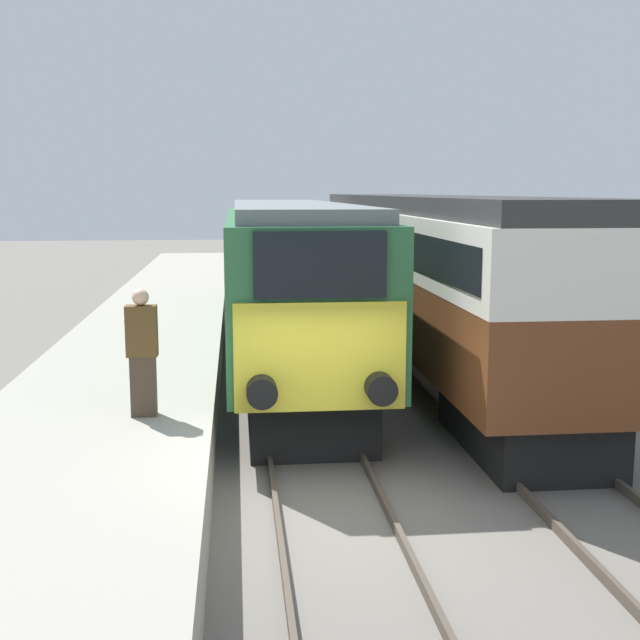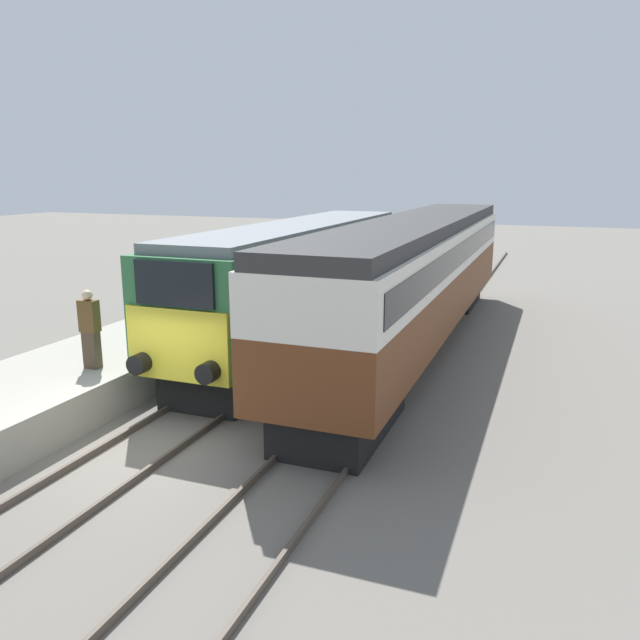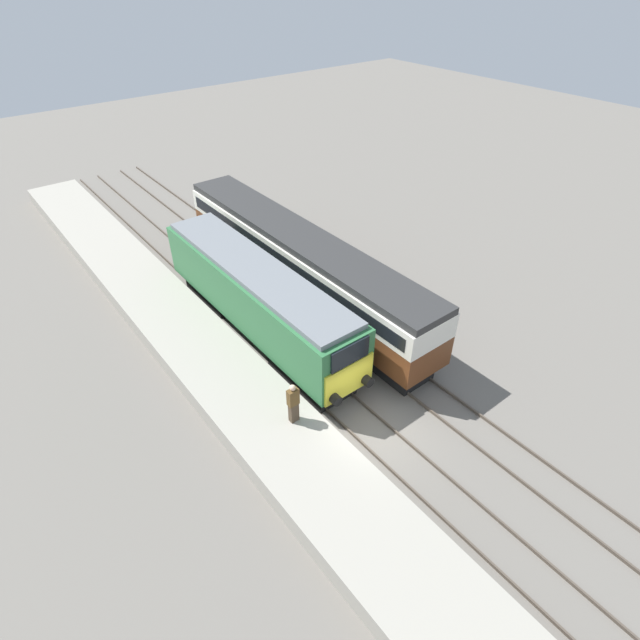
# 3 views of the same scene
# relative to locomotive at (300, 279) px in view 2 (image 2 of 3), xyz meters

# --- Properties ---
(ground_plane) EXTENTS (120.00, 120.00, 0.00)m
(ground_plane) POSITION_rel_locomotive_xyz_m (0.00, -8.36, -2.16)
(ground_plane) COLOR slate
(platform_left) EXTENTS (3.50, 50.00, 0.92)m
(platform_left) POSITION_rel_locomotive_xyz_m (-3.30, -0.36, -1.70)
(platform_left) COLOR #9E998C
(platform_left) RESTS_ON ground_plane
(rails_near_track) EXTENTS (1.51, 60.00, 0.14)m
(rails_near_track) POSITION_rel_locomotive_xyz_m (0.00, -3.36, -2.09)
(rails_near_track) COLOR #4C4238
(rails_near_track) RESTS_ON ground_plane
(rails_far_track) EXTENTS (1.50, 60.00, 0.14)m
(rails_far_track) POSITION_rel_locomotive_xyz_m (3.40, -3.36, -2.09)
(rails_far_track) COLOR #4C4238
(rails_far_track) RESTS_ON ground_plane
(locomotive) EXTENTS (2.70, 13.90, 3.88)m
(locomotive) POSITION_rel_locomotive_xyz_m (0.00, 0.00, 0.00)
(locomotive) COLOR black
(locomotive) RESTS_ON ground_plane
(passenger_carriage) EXTENTS (2.75, 18.53, 4.03)m
(passenger_carriage) POSITION_rel_locomotive_xyz_m (3.40, 1.20, 0.28)
(passenger_carriage) COLOR black
(passenger_carriage) RESTS_ON ground_plane
(person_on_platform) EXTENTS (0.44, 0.26, 1.85)m
(person_on_platform) POSITION_rel_locomotive_xyz_m (-2.54, -6.46, -0.31)
(person_on_platform) COLOR #473828
(person_on_platform) RESTS_ON platform_left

